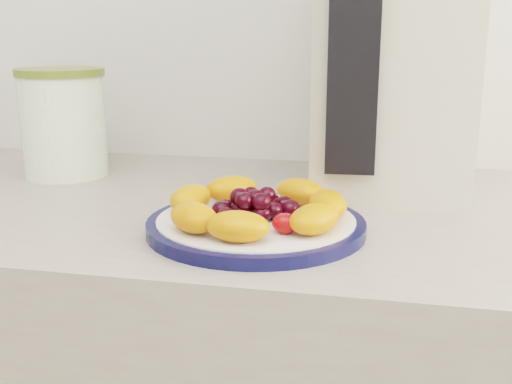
# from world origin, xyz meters

# --- Properties ---
(plate_rim) EXTENTS (0.26, 0.26, 0.01)m
(plate_rim) POSITION_xyz_m (0.10, 1.07, 0.91)
(plate_rim) COLOR #0D113D
(plate_rim) RESTS_ON counter
(plate_face) EXTENTS (0.24, 0.24, 0.02)m
(plate_face) POSITION_xyz_m (0.10, 1.07, 0.91)
(plate_face) COLOR white
(plate_face) RESTS_ON counter
(canister) EXTENTS (0.17, 0.17, 0.16)m
(canister) POSITION_xyz_m (-0.28, 1.30, 0.98)
(canister) COLOR #38710F
(canister) RESTS_ON counter
(canister_lid) EXTENTS (0.18, 0.18, 0.01)m
(canister_lid) POSITION_xyz_m (-0.28, 1.30, 1.07)
(canister_lid) COLOR olive
(canister_lid) RESTS_ON canister
(appliance_body) EXTENTS (0.23, 0.32, 0.38)m
(appliance_body) POSITION_xyz_m (0.24, 1.34, 1.09)
(appliance_body) COLOR beige
(appliance_body) RESTS_ON counter
(appliance_panel) EXTENTS (0.07, 0.03, 0.28)m
(appliance_panel) POSITION_xyz_m (0.20, 1.18, 1.09)
(appliance_panel) COLOR black
(appliance_panel) RESTS_ON appliance_body
(fruit_plate) EXTENTS (0.23, 0.22, 0.04)m
(fruit_plate) POSITION_xyz_m (0.10, 1.07, 0.93)
(fruit_plate) COLOR orange
(fruit_plate) RESTS_ON plate_face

